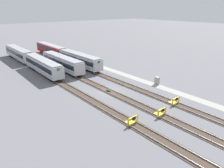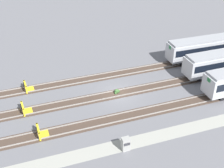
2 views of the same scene
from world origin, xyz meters
name	(u,v)px [view 1 (image 1 of 2)]	position (x,y,z in m)	size (l,w,h in m)	color
ground_plane	(109,91)	(0.00, 0.00, 0.00)	(400.00, 400.00, 0.00)	slate
service_walkway	(144,81)	(0.00, -9.85, 0.00)	(54.00, 2.00, 0.01)	#9E9E93
rail_track_nearest	(128,85)	(0.00, -5.19, 0.04)	(90.00, 2.23, 0.21)	#47382D
rail_track_near_inner	(109,91)	(0.00, 0.00, 0.04)	(90.00, 2.24, 0.21)	#47382D
rail_track_middle	(86,98)	(0.00, 5.19, 0.04)	(90.00, 2.23, 0.21)	#47382D
subway_car_front_row_leftmost	(19,53)	(38.81, 5.18, 2.04)	(18.01, 2.90, 3.70)	#B7BABF
subway_car_front_row_left_inner	(51,50)	(38.38, -5.21, 2.04)	(18.02, 2.99, 3.70)	red
subway_car_front_row_centre	(79,60)	(19.66, -5.15, 2.04)	(18.02, 2.97, 3.70)	#B7BABF
subway_car_front_row_right_inner	(43,66)	(19.66, 5.15, 2.04)	(18.06, 3.22, 3.70)	#B7BABF
subway_car_front_row_rightmost	(62,62)	(19.66, 0.00, 2.04)	(18.01, 2.91, 3.70)	#B7BABF
bumper_stop_nearest_track	(174,101)	(-11.54, -5.18, 0.51)	(1.35, 2.00, 1.22)	yellow
bumper_stop_near_inner_track	(160,112)	(-12.77, 0.01, 0.51)	(1.38, 2.01, 1.22)	yellow
bumper_stop_middle_track	(132,120)	(-11.88, 5.20, 0.51)	(1.37, 2.01, 1.22)	yellow
electrical_cabinet	(157,81)	(-3.15, -10.59, 0.80)	(0.90, 0.73, 1.60)	#9E9E99
weed_clump	(108,91)	(-0.17, 0.26, 0.24)	(0.92, 0.70, 0.64)	#38602D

